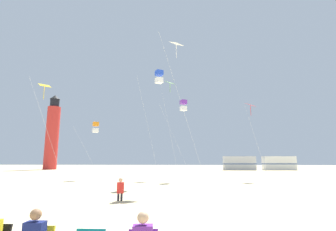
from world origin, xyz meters
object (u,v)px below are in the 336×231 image
kite_diamond_scarlet (251,107)px  rv_van_white (279,163)px  kite_box_violet (183,105)px  rv_van_silver (239,163)px  kite_flyer_standing (120,189)px  kite_box_blue (159,77)px  kite_diamond_white (177,49)px  kite_diamond_gold (45,89)px  lighthouse_distant (52,134)px  kite_box_orange (96,127)px  kite_diamond_lime (170,87)px

kite_diamond_scarlet → rv_van_white: size_ratio=1.25×
kite_box_violet → rv_van_silver: kite_box_violet is taller
kite_flyer_standing → kite_box_blue: 12.40m
kite_diamond_white → kite_box_violet: bearing=86.8°
kite_diamond_gold → lighthouse_distant: bearing=117.0°
kite_box_violet → kite_box_blue: bearing=-113.5°
kite_diamond_gold → kite_box_orange: kite_diamond_gold is taller
kite_diamond_white → rv_van_silver: kite_diamond_white is taller
kite_diamond_white → rv_van_silver: bearing=71.8°
kite_box_blue → rv_van_silver: 36.52m
kite_diamond_lime → kite_box_violet: 4.52m
rv_van_silver → kite_box_violet: bearing=-113.2°
kite_box_blue → lighthouse_distant: lighthouse_distant is taller
kite_box_orange → kite_box_violet: (9.76, -0.85, 2.16)m
kite_diamond_gold → kite_box_violet: 13.37m
kite_flyer_standing → kite_diamond_white: bearing=-131.2°
kite_box_blue → rv_van_white: kite_box_blue is taller
kite_diamond_lime → kite_diamond_scarlet: bearing=-13.6°
kite_diamond_white → kite_diamond_scarlet: bearing=49.0°
kite_diamond_gold → kite_box_violet: size_ratio=1.02×
kite_box_violet → lighthouse_distant: (-29.55, 28.54, 0.07)m
lighthouse_distant → kite_diamond_white: bearing=-51.5°
kite_diamond_white → kite_box_orange: 13.75m
kite_flyer_standing → kite_box_violet: 15.74m
kite_diamond_gold → kite_diamond_scarlet: (19.07, 7.11, -0.38)m
kite_box_violet → rv_van_silver: bearing=67.9°
kite_flyer_standing → kite_diamond_gold: kite_diamond_gold is taller
kite_diamond_gold → rv_van_silver: (23.22, 34.32, -6.62)m
lighthouse_distant → rv_van_silver: size_ratio=2.59×
kite_box_orange → lighthouse_distant: size_ratio=0.37×
kite_diamond_lime → lighthouse_distant: 37.97m
kite_diamond_lime → kite_diamond_white: 11.07m
kite_flyer_standing → kite_box_blue: size_ratio=0.12×
lighthouse_distant → rv_van_white: bearing=0.2°
rv_van_silver → kite_diamond_scarlet: bearing=-99.7°
kite_diamond_gold → kite_diamond_white: (11.36, -1.75, 2.49)m
kite_diamond_white → rv_van_white: size_ratio=1.72×
kite_box_orange → rv_van_white: kite_box_orange is taller
kite_box_orange → rv_van_white: (29.48, 27.86, -4.22)m
kite_box_orange → kite_diamond_white: bearing=-43.6°
kite_diamond_gold → lighthouse_distant: (-17.73, 34.80, -0.17)m
kite_flyer_standing → kite_diamond_white: (2.69, 5.66, 9.89)m
kite_diamond_scarlet → rv_van_silver: size_ratio=1.25×
lighthouse_distant → rv_van_silver: (40.96, -0.48, -6.45)m
kite_flyer_standing → kite_diamond_gold: bearing=-56.3°
kite_diamond_lime → kite_box_violet: bearing=-61.7°
kite_box_orange → rv_van_silver: kite_box_orange is taller
kite_box_blue → kite_diamond_gold: size_ratio=1.16×
kite_flyer_standing → kite_diamond_scarlet: kite_diamond_scarlet is taller
lighthouse_distant → kite_flyer_standing: bearing=-58.0°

